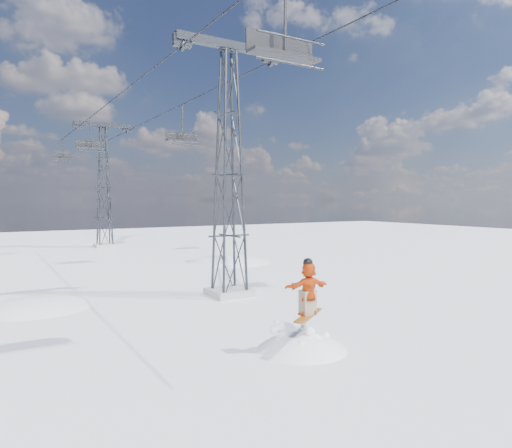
# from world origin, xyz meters

# --- Properties ---
(ground) EXTENTS (120.00, 120.00, 0.00)m
(ground) POSITION_xyz_m (0.00, 0.00, 0.00)
(ground) COLOR white
(ground) RESTS_ON ground
(snow_terrain) EXTENTS (39.00, 37.00, 22.00)m
(snow_terrain) POSITION_xyz_m (-4.77, 21.24, -9.59)
(snow_terrain) COLOR white
(snow_terrain) RESTS_ON ground
(lift_tower_near) EXTENTS (5.20, 1.80, 11.43)m
(lift_tower_near) POSITION_xyz_m (0.80, 8.00, 5.47)
(lift_tower_near) COLOR #999999
(lift_tower_near) RESTS_ON ground
(lift_tower_far) EXTENTS (5.20, 1.80, 11.43)m
(lift_tower_far) POSITION_xyz_m (0.80, 33.00, 5.47)
(lift_tower_far) COLOR #999999
(lift_tower_far) RESTS_ON ground
(haul_cables) EXTENTS (4.46, 51.00, 0.06)m
(haul_cables) POSITION_xyz_m (0.80, 19.50, 10.85)
(haul_cables) COLOR black
(haul_cables) RESTS_ON ground
(snowboarder_jump) EXTENTS (4.40, 4.40, 6.67)m
(snowboarder_jump) POSITION_xyz_m (-0.85, 0.23, -1.65)
(snowboarder_jump) COLOR white
(snowboarder_jump) RESTS_ON ground
(lift_chair_near) EXTENTS (2.24, 0.64, 2.77)m
(lift_chair_near) POSITION_xyz_m (-1.40, 0.43, 8.63)
(lift_chair_near) COLOR black
(lift_chair_near) RESTS_ON ground
(lift_chair_mid) EXTENTS (2.24, 0.64, 2.78)m
(lift_chair_mid) POSITION_xyz_m (3.00, 19.14, 8.63)
(lift_chair_mid) COLOR black
(lift_chair_mid) RESTS_ON ground
(lift_chair_far) EXTENTS (2.16, 0.62, 2.67)m
(lift_chair_far) POSITION_xyz_m (-1.40, 27.53, 8.71)
(lift_chair_far) COLOR black
(lift_chair_far) RESTS_ON ground
(lift_chair_extra) EXTENTS (1.88, 0.54, 2.33)m
(lift_chair_extra) POSITION_xyz_m (-1.40, 42.06, 8.98)
(lift_chair_extra) COLOR black
(lift_chair_extra) RESTS_ON ground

